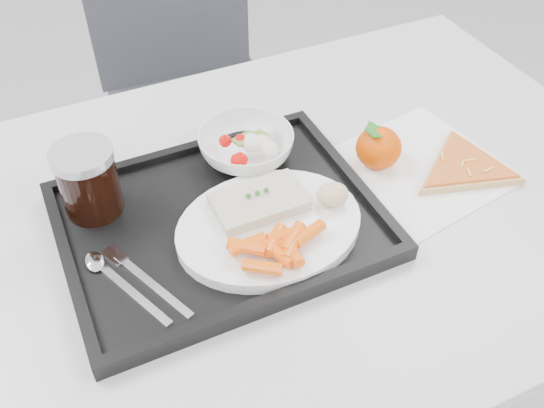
% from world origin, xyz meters
% --- Properties ---
extents(table, '(1.20, 0.80, 0.75)m').
position_xyz_m(table, '(0.00, 0.30, 0.68)').
color(table, '#AEAEB0').
rests_on(table, ground).
extents(chair, '(0.45, 0.45, 0.93)m').
position_xyz_m(chair, '(0.09, 1.04, 0.54)').
color(chair, '#34353C').
rests_on(chair, ground).
extents(tray, '(0.45, 0.35, 0.03)m').
position_xyz_m(tray, '(-0.09, 0.30, 0.76)').
color(tray, black).
rests_on(tray, table).
extents(dinner_plate, '(0.27, 0.27, 0.02)m').
position_xyz_m(dinner_plate, '(-0.04, 0.24, 0.77)').
color(dinner_plate, white).
rests_on(dinner_plate, tray).
extents(fish_fillet, '(0.13, 0.08, 0.03)m').
position_xyz_m(fish_fillet, '(-0.04, 0.28, 0.79)').
color(fish_fillet, beige).
rests_on(fish_fillet, dinner_plate).
extents(bread_roll, '(0.06, 0.05, 0.03)m').
position_xyz_m(bread_roll, '(0.06, 0.24, 0.80)').
color(bread_roll, '#D0BB80').
rests_on(bread_roll, dinner_plate).
extents(salad_bowl, '(0.15, 0.15, 0.05)m').
position_xyz_m(salad_bowl, '(-0.00, 0.41, 0.79)').
color(salad_bowl, white).
rests_on(salad_bowl, tray).
extents(cola_glass, '(0.09, 0.09, 0.11)m').
position_xyz_m(cola_glass, '(-0.25, 0.40, 0.82)').
color(cola_glass, black).
rests_on(cola_glass, tray).
extents(cutlery, '(0.11, 0.17, 0.01)m').
position_xyz_m(cutlery, '(-0.25, 0.25, 0.77)').
color(cutlery, silver).
rests_on(cutlery, tray).
extents(napkin, '(0.29, 0.28, 0.00)m').
position_xyz_m(napkin, '(0.24, 0.28, 0.75)').
color(napkin, white).
rests_on(napkin, table).
extents(tangerine, '(0.09, 0.09, 0.07)m').
position_xyz_m(tangerine, '(0.19, 0.32, 0.79)').
color(tangerine, '#FF8F00').
rests_on(tangerine, napkin).
extents(pizza_slice, '(0.24, 0.24, 0.02)m').
position_xyz_m(pizza_slice, '(0.31, 0.24, 0.76)').
color(pizza_slice, tan).
rests_on(pizza_slice, napkin).
extents(carrot_pile, '(0.14, 0.08, 0.02)m').
position_xyz_m(carrot_pile, '(-0.05, 0.19, 0.80)').
color(carrot_pile, '#FF5D0C').
rests_on(carrot_pile, dinner_plate).
extents(salad_contents, '(0.10, 0.08, 0.02)m').
position_xyz_m(salad_contents, '(0.00, 0.39, 0.80)').
color(salad_contents, red).
rests_on(salad_contents, salad_bowl).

